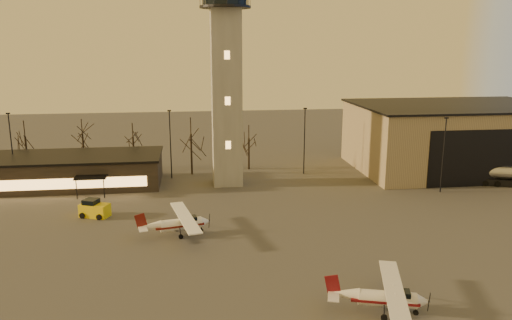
# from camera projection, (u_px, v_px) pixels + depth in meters

# --- Properties ---
(ground) EXTENTS (220.00, 220.00, 0.00)m
(ground) POSITION_uv_depth(u_px,v_px,m) (255.00, 279.00, 42.13)
(ground) COLOR #403D3B
(ground) RESTS_ON ground
(control_tower) EXTENTS (6.80, 6.80, 32.60)m
(control_tower) POSITION_uv_depth(u_px,v_px,m) (226.00, 67.00, 67.42)
(control_tower) COLOR gray
(control_tower) RESTS_ON ground
(hangar) EXTENTS (30.60, 20.60, 10.30)m
(hangar) POSITION_uv_depth(u_px,v_px,m) (454.00, 137.00, 78.38)
(hangar) COLOR #9B8B65
(hangar) RESTS_ON ground
(terminal) EXTENTS (25.40, 12.20, 4.30)m
(terminal) POSITION_uv_depth(u_px,v_px,m) (70.00, 170.00, 69.72)
(terminal) COLOR black
(terminal) RESTS_ON ground
(light_poles) EXTENTS (58.50, 12.25, 10.14)m
(light_poles) POSITION_uv_depth(u_px,v_px,m) (230.00, 145.00, 70.91)
(light_poles) COLOR black
(light_poles) RESTS_ON ground
(tree_row) EXTENTS (37.20, 9.20, 8.80)m
(tree_row) POSITION_uv_depth(u_px,v_px,m) (134.00, 134.00, 76.86)
(tree_row) COLOR black
(tree_row) RESTS_ON ground
(cessna_front) EXTENTS (8.06, 9.96, 2.77)m
(cessna_front) POSITION_uv_depth(u_px,v_px,m) (389.00, 301.00, 36.60)
(cessna_front) COLOR silver
(cessna_front) RESTS_ON ground
(cessna_rear) EXTENTS (8.14, 10.24, 2.82)m
(cessna_rear) POSITION_uv_depth(u_px,v_px,m) (182.00, 226.00, 51.79)
(cessna_rear) COLOR white
(cessna_rear) RESTS_ON ground
(fuel_truck) EXTENTS (7.75, 4.59, 2.77)m
(fuel_truck) POSITION_uv_depth(u_px,v_px,m) (504.00, 178.00, 70.00)
(fuel_truck) COLOR black
(fuel_truck) RESTS_ON ground
(service_cart) EXTENTS (3.64, 2.97, 2.05)m
(service_cart) POSITION_uv_depth(u_px,v_px,m) (94.00, 210.00, 57.29)
(service_cart) COLOR yellow
(service_cart) RESTS_ON ground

